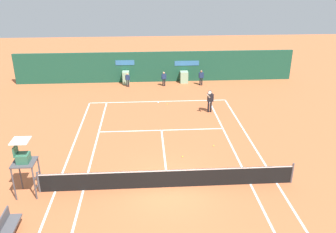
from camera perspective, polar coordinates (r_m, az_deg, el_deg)
The scene contains 12 objects.
ground_plane at distance 17.70m, azimuth -0.12°, elevation -10.25°, with size 80.00×80.00×0.01m.
tennis_net at distance 16.94m, azimuth 0.01°, elevation -9.87°, with size 12.10×0.10×1.07m.
sponsor_back_wall at distance 32.29m, azimuth -1.99°, elevation 7.91°, with size 25.00×1.02×2.74m.
umpire_chair at distance 17.08m, azimuth -22.26°, elevation -6.47°, with size 1.00×1.00×2.77m.
player_bench at distance 15.60m, azimuth -24.47°, elevation -15.54°, with size 0.54×1.41×0.88m.
player_on_baseline at distance 25.44m, azimuth 6.79°, elevation 2.72°, with size 0.57×0.74×1.86m.
ball_kid_left_post at distance 31.45m, azimuth 5.36°, elevation 6.40°, with size 0.45×0.23×1.37m.
ball_kid_right_post at distance 31.12m, azimuth -0.67°, elevation 6.24°, with size 0.43×0.18×1.29m.
ball_kid_centre_post at distance 31.13m, azimuth -6.53°, elevation 6.04°, with size 0.41×0.20×1.24m.
tennis_ball_near_service_line at distance 19.68m, azimuth 2.35°, elevation -6.47°, with size 0.07×0.07×0.07m, color #CCE033.
tennis_ball_mid_court at distance 20.96m, azimuth 7.37°, elevation -4.69°, with size 0.07×0.07×0.07m, color #CCE033.
tennis_ball_by_sideline at distance 27.03m, azimuth -0.15°, elevation 2.01°, with size 0.07×0.07×0.07m, color #CCE033.
Camera 1 is at (-0.94, -14.20, 9.69)m, focal length 37.85 mm.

